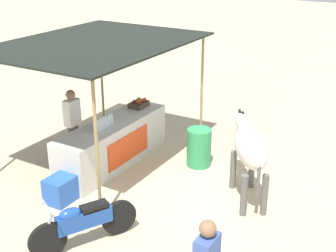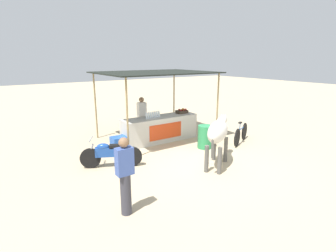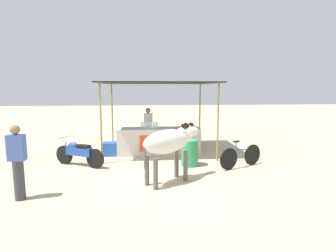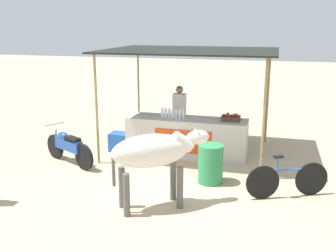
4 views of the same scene
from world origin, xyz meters
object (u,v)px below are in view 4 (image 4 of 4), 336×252
Objects in this scene: motorcycle_parked at (68,146)px; bicycle_leaning at (287,180)px; water_barrel at (210,164)px; cow at (154,153)px; vendor_behind_counter at (179,115)px; fruit_crate at (231,118)px; cooler_box at (122,142)px; stall_counter at (187,137)px.

motorcycle_parked is 1.08× the size of bicycle_leaning.
water_barrel is 1.73m from cow.
bicycle_leaning is at bearing -43.83° from vendor_behind_counter.
vendor_behind_counter is at bearing 136.17° from bicycle_leaning.
motorcycle_parked is at bearing 147.90° from cow.
bicycle_leaning is at bearing -56.23° from fruit_crate.
bicycle_leaning is (2.32, 1.09, -0.68)m from cow.
bicycle_leaning is at bearing -23.84° from cooler_box.
vendor_behind_counter is 2.71m from water_barrel.
bicycle_leaning is (4.13, -1.82, 0.11)m from cooler_box.
water_barrel is at bearing 168.38° from bicycle_leaning.
stall_counter is 1.98× the size of bicycle_leaning.
vendor_behind_counter is 2.75× the size of cooler_box.
cooler_box is 0.35× the size of cow.
cooler_box is (-1.34, -0.85, -0.61)m from vendor_behind_counter.
stall_counter is 3.64× the size of water_barrel.
vendor_behind_counter is 1.09× the size of bicycle_leaning.
cooler_box is at bearing -176.99° from fruit_crate.
fruit_crate is at bearing 82.68° from water_barrel.
cow reaches higher than water_barrel.
motorcycle_parked reaches higher than bicycle_leaning.
motorcycle_parked is (-0.85, -1.25, 0.19)m from cooler_box.
cooler_box is at bearing 156.16° from bicycle_leaning.
cow reaches higher than motorcycle_parked.
vendor_behind_counter is at bearing 154.42° from fruit_crate.
vendor_behind_counter is 0.97× the size of cow.
stall_counter reaches higher than water_barrel.
water_barrel is (0.88, -1.61, -0.07)m from stall_counter.
fruit_crate is 3.97m from motorcycle_parked.
fruit_crate is (1.09, 0.05, 0.56)m from stall_counter.
water_barrel is 0.54× the size of bicycle_leaning.
bicycle_leaning is at bearing 25.24° from cow.
water_barrel is at bearing -30.17° from cooler_box.
water_barrel is at bearing -61.32° from stall_counter.
vendor_behind_counter reaches higher than stall_counter.
cooler_box is 3.52m from cow.
water_barrel is at bearing -97.32° from fruit_crate.
fruit_crate is 3.22m from cow.
fruit_crate is 0.29× the size of bicycle_leaning.
motorcycle_parked is (-3.66, -1.39, -0.61)m from fruit_crate.
stall_counter reaches higher than bicycle_leaning.
motorcycle_parked reaches higher than cooler_box.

